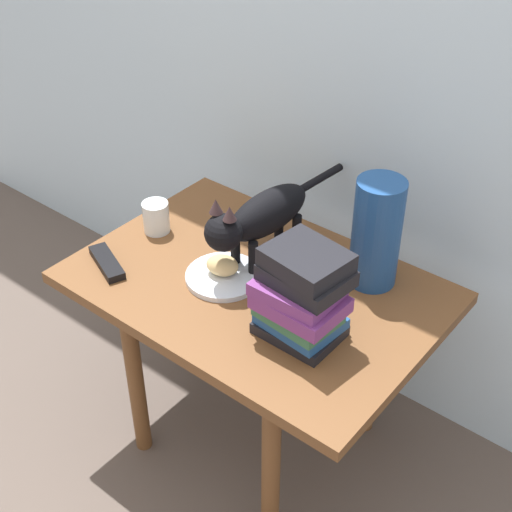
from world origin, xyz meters
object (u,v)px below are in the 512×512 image
Objects in this scene: bread_roll at (222,265)px; book_stack at (302,296)px; tv_remote at (107,263)px; green_vase at (376,233)px; cat at (260,217)px; plate at (224,276)px; side_table at (256,306)px; candle_jar at (156,219)px.

book_stack is at bearing -10.22° from bread_roll.
bread_roll is 0.36× the size of book_stack.
book_stack is 0.54m from tv_remote.
green_vase is (0.02, 0.27, 0.03)m from book_stack.
cat is (0.03, 0.11, 0.09)m from bread_roll.
cat is (0.02, 0.11, 0.13)m from plate.
side_table is 0.36m from candle_jar.
candle_jar is (-0.56, -0.17, -0.10)m from green_vase.
side_table is at bearing -1.70° from candle_jar.
book_stack reaches higher than side_table.
side_table is 3.19× the size of green_vase.
side_table is 4.69× the size of plate.
plate is 0.38m from green_vase.
tv_remote is at bearing -146.17° from green_vase.
plate is 0.29m from book_stack.
tv_remote is (-0.26, -0.14, 0.00)m from plate.
bread_roll is 0.37m from green_vase.
tv_remote is at bearing -138.32° from cat.
side_table is 10.29× the size of candle_jar.
candle_jar is at bearing 178.30° from side_table.
tv_remote is at bearing -169.75° from book_stack.
green_vase is (0.29, 0.22, 0.10)m from bread_roll.
bread_roll is 0.94× the size of candle_jar.
side_table is 1.83× the size of cat.
green_vase reaches higher than plate.
plate is 2.33× the size of bread_roll.
cat is 0.40m from tv_remote.
side_table is at bearing 25.97° from bread_roll.
side_table is 0.11m from plate.
bread_roll is (-0.07, -0.04, 0.11)m from side_table.
cat reaches higher than candle_jar.
cat is 1.75× the size of green_vase.
bread_roll is 0.17× the size of cat.
cat reaches higher than bread_roll.
cat is 3.19× the size of tv_remote.
green_vase reaches higher than side_table.
bread_roll is at bearing -142.29° from green_vase.
plate is 0.83× the size of book_stack.
green_vase is 1.83× the size of tv_remote.
cat is 0.29m from book_stack.
green_vase is (0.28, 0.22, 0.13)m from plate.
bread_roll is (-0.00, 0.00, 0.03)m from plate.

